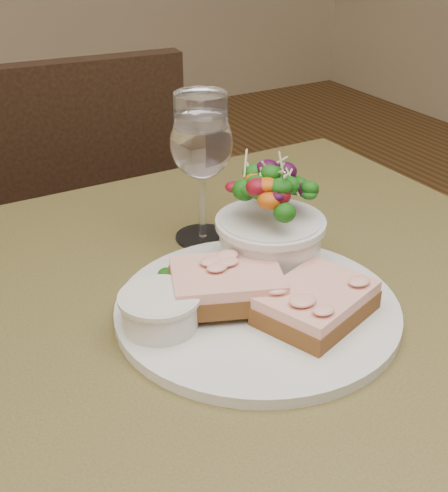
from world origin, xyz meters
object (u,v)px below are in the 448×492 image
dinner_plate (257,309)px  ramekin (160,309)px  sandwich_front (316,303)px  salad_bowl (271,220)px  cafe_table (252,381)px  wine_glass (201,147)px  chair_far (71,321)px  sandwich_back (227,284)px

dinner_plate → ramekin: ramekin is taller
ramekin → sandwich_front: bearing=-23.9°
dinner_plate → salad_bowl: salad_bowl is taller
sandwich_front → cafe_table: bearing=100.3°
ramekin → wine_glass: wine_glass is taller
dinner_plate → wine_glass: size_ratio=1.71×
chair_far → salad_bowl: (0.05, -0.69, 0.53)m
dinner_plate → ramekin: bearing=171.2°
cafe_table → chair_far: 0.82m
sandwich_front → dinner_plate: bearing=110.5°
chair_far → sandwich_front: bearing=98.7°
chair_far → wine_glass: bearing=99.1°
sandwich_front → sandwich_back: (-0.07, 0.07, 0.01)m
ramekin → chair_far: bearing=81.6°
sandwich_back → salad_bowl: size_ratio=1.08×
cafe_table → dinner_plate: (-0.00, -0.01, 0.11)m
cafe_table → dinner_plate: dinner_plate is taller
salad_bowl → dinner_plate: bearing=-132.1°
cafe_table → chair_far: (-0.00, 0.74, -0.36)m
dinner_plate → wine_glass: bearing=79.5°
chair_far → dinner_plate: chair_far is taller
wine_glass → dinner_plate: bearing=-100.5°
cafe_table → chair_far: size_ratio=0.89×
dinner_plate → chair_far: bearing=89.6°
chair_far → sandwich_back: 0.89m
chair_far → dinner_plate: size_ratio=3.00×
chair_far → ramekin: chair_far is taller
sandwich_back → wine_glass: bearing=91.2°
sandwich_front → sandwich_back: 0.09m
sandwich_back → wine_glass: size_ratio=0.78×
sandwich_front → salad_bowl: bearing=62.8°
cafe_table → wine_glass: size_ratio=4.57×
sandwich_front → ramekin: size_ratio=1.80×
chair_far → sandwich_back: size_ratio=6.55×
ramekin → dinner_plate: bearing=-8.8°
dinner_plate → sandwich_back: sandwich_back is taller
salad_bowl → wine_glass: (-0.02, 0.12, 0.05)m
cafe_table → dinner_plate: bearing=-109.1°
salad_bowl → wine_glass: wine_glass is taller
ramekin → salad_bowl: (0.16, 0.04, 0.04)m
cafe_table → wine_glass: 0.28m
sandwich_back → wine_glass: (0.06, 0.16, 0.09)m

